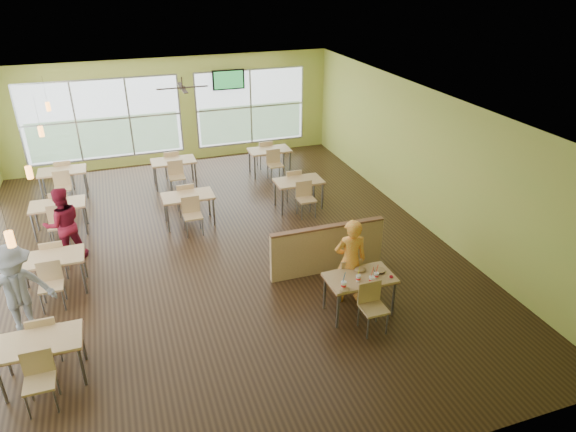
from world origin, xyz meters
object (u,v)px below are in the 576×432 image
object	(u,v)px
half_wall_divider	(327,249)
food_basket	(380,271)
man_plaid	(350,261)
main_table	(360,282)

from	to	relation	value
half_wall_divider	food_basket	xyz separation A→B (m)	(0.39, -1.43, 0.25)
man_plaid	food_basket	bearing A→B (deg)	144.30
main_table	food_basket	xyz separation A→B (m)	(0.39, 0.02, 0.15)
half_wall_divider	food_basket	size ratio (longest dim) A/B	11.24
half_wall_divider	food_basket	bearing A→B (deg)	-74.63
man_plaid	main_table	bearing A→B (deg)	98.96
half_wall_divider	main_table	bearing A→B (deg)	-90.00
main_table	food_basket	world-z (taller)	main_table
man_plaid	food_basket	distance (m)	0.55
main_table	food_basket	distance (m)	0.42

